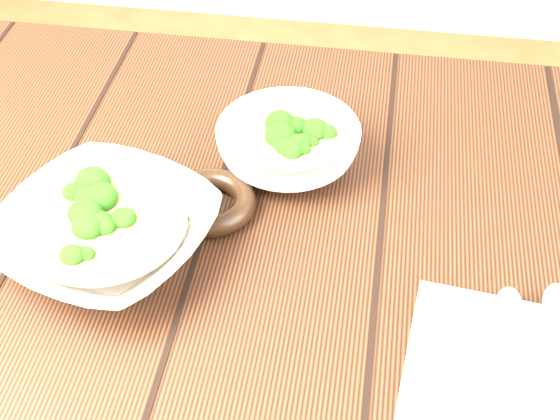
% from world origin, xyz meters
% --- Properties ---
extents(table, '(1.20, 0.80, 0.75)m').
position_xyz_m(table, '(0.00, 0.00, 0.63)').
color(table, black).
rests_on(table, ground).
extents(soup_bowl_front, '(0.29, 0.29, 0.07)m').
position_xyz_m(soup_bowl_front, '(-0.12, -0.05, 0.78)').
color(soup_bowl_front, silver).
rests_on(soup_bowl_front, table).
extents(soup_bowl_back, '(0.19, 0.19, 0.06)m').
position_xyz_m(soup_bowl_back, '(0.06, 0.12, 0.78)').
color(soup_bowl_back, silver).
rests_on(soup_bowl_back, table).
extents(trivet, '(0.13, 0.13, 0.03)m').
position_xyz_m(trivet, '(-0.02, 0.03, 0.76)').
color(trivet, black).
rests_on(trivet, table).
extents(napkin, '(0.22, 0.19, 0.01)m').
position_xyz_m(napkin, '(0.32, -0.15, 0.76)').
color(napkin, beige).
rests_on(napkin, table).
extents(spoon_left, '(0.04, 0.17, 0.01)m').
position_xyz_m(spoon_left, '(0.31, -0.11, 0.76)').
color(spoon_left, '#B8B1A2').
rests_on(spoon_left, napkin).
extents(spoon_right, '(0.06, 0.17, 0.01)m').
position_xyz_m(spoon_right, '(0.35, -0.10, 0.76)').
color(spoon_right, '#B8B1A2').
rests_on(spoon_right, napkin).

